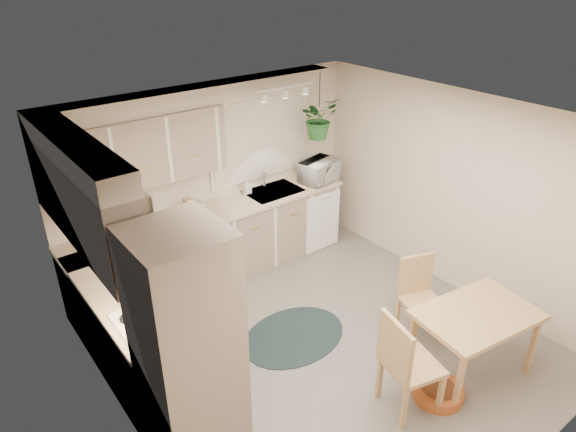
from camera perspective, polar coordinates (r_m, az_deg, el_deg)
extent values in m
plane|color=slate|center=(5.61, 3.79, -14.03)|extent=(4.20, 4.20, 0.00)
plane|color=silver|center=(4.42, 4.75, 10.12)|extent=(4.20, 4.20, 0.00)
cube|color=beige|center=(6.44, -8.29, 4.14)|extent=(4.00, 0.04, 2.40)
cube|color=beige|center=(3.92, 25.81, -15.51)|extent=(4.00, 0.04, 2.40)
cube|color=beige|center=(4.07, -17.85, -12.05)|extent=(0.04, 4.20, 2.40)
cube|color=beige|center=(6.28, 18.01, 2.44)|extent=(0.04, 4.20, 2.40)
cube|color=gray|center=(5.26, -17.19, -12.27)|extent=(0.60, 1.85, 0.90)
cube|color=gray|center=(6.45, -8.03, -3.25)|extent=(3.60, 0.60, 0.90)
cube|color=#CAB693|center=(4.99, -17.82, -8.04)|extent=(0.64, 1.89, 0.04)
cube|color=#CAB693|center=(6.22, -8.26, 0.45)|extent=(3.64, 0.64, 0.04)
cube|color=gray|center=(3.98, -11.02, -14.98)|extent=(0.65, 0.65, 2.10)
cube|color=silver|center=(4.09, -6.95, -13.29)|extent=(0.02, 0.56, 0.58)
cube|color=gray|center=(4.63, -21.49, 1.43)|extent=(0.35, 2.00, 0.75)
cube|color=gray|center=(5.68, -16.58, 6.87)|extent=(2.00, 0.35, 0.75)
cube|color=beige|center=(4.45, -22.83, 6.85)|extent=(0.30, 2.00, 0.20)
cube|color=beige|center=(5.88, -9.97, 13.11)|extent=(3.60, 0.30, 0.20)
cube|color=silver|center=(4.53, -15.02, -11.20)|extent=(0.52, 0.58, 0.02)
cube|color=silver|center=(4.27, -15.99, -6.47)|extent=(0.40, 0.60, 0.14)
cube|color=white|center=(6.62, -3.10, 8.74)|extent=(1.40, 0.02, 1.00)
cube|color=beige|center=(6.63, -3.15, 8.76)|extent=(1.50, 0.02, 1.10)
cube|color=#B0B3B8|center=(6.67, -1.62, 2.46)|extent=(0.70, 0.48, 0.10)
cube|color=silver|center=(7.01, 3.89, -0.66)|extent=(0.58, 0.02, 0.83)
cube|color=silver|center=(6.02, -0.35, 14.12)|extent=(0.80, 0.04, 0.04)
cylinder|color=#E2AC4F|center=(6.18, -7.53, 12.80)|extent=(0.30, 0.03, 0.30)
cube|color=tan|center=(5.39, 19.75, -13.03)|extent=(1.20, 0.89, 0.70)
cube|color=tan|center=(4.78, 13.69, -15.56)|extent=(0.57, 0.57, 1.01)
cube|color=tan|center=(5.61, 14.77, -9.12)|extent=(0.54, 0.54, 0.90)
ellipsoid|color=black|center=(5.69, 0.66, -13.18)|extent=(1.21, 0.92, 0.01)
cylinder|color=#C25626|center=(5.23, 16.28, -18.22)|extent=(0.52, 0.52, 0.11)
imported|color=silver|center=(6.92, 3.49, 5.28)|extent=(0.57, 0.40, 0.35)
imported|color=silver|center=(6.59, -4.58, 2.87)|extent=(0.09, 0.20, 0.09)
imported|color=#245B26|center=(6.68, 3.44, 10.31)|extent=(0.48, 0.53, 0.41)
cube|color=black|center=(5.81, -16.74, -0.73)|extent=(0.18, 0.21, 0.29)
cube|color=#B0B3B8|center=(6.10, -10.56, 0.68)|extent=(0.27, 0.19, 0.15)
cube|color=tan|center=(6.10, -10.95, 0.99)|extent=(0.11, 0.11, 0.22)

